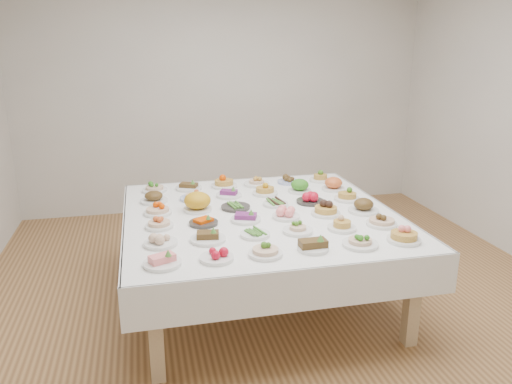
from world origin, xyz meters
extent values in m
plane|color=#A37644|center=(0.00, 0.00, 0.00)|extent=(5.00, 5.00, 0.00)
cube|color=silver|center=(0.00, 2.50, 1.40)|extent=(5.00, 0.02, 2.80)
cube|color=white|center=(-0.16, 0.00, 0.72)|extent=(2.10, 2.10, 0.06)
cube|color=white|center=(-0.16, 1.04, 0.61)|extent=(2.12, 0.02, 0.28)
cube|color=white|center=(-0.16, -1.05, 0.61)|extent=(2.12, 0.02, 0.28)
cube|color=white|center=(0.89, 0.00, 0.61)|extent=(0.01, 2.12, 0.28)
cube|color=white|center=(-1.21, 0.00, 0.61)|extent=(0.02, 2.12, 0.28)
cube|color=#CFB285|center=(-1.03, -0.87, 0.34)|extent=(0.09, 0.09, 0.69)
cube|color=#CFB285|center=(0.71, -0.87, 0.34)|extent=(0.09, 0.09, 0.69)
cube|color=#CFB285|center=(-1.03, 0.86, 0.34)|extent=(0.09, 0.09, 0.69)
cube|color=#CFB285|center=(0.71, 0.86, 0.34)|extent=(0.09, 0.09, 0.69)
cylinder|color=silver|center=(-0.96, -0.81, 0.76)|extent=(0.23, 0.23, 0.02)
cylinder|color=silver|center=(-0.63, -0.81, 0.76)|extent=(0.21, 0.21, 0.02)
cylinder|color=silver|center=(-0.32, -0.81, 0.76)|extent=(0.21, 0.21, 0.02)
cylinder|color=silver|center=(0.00, -0.80, 0.76)|extent=(0.20, 0.20, 0.02)
cylinder|color=silver|center=(0.32, -0.80, 0.76)|extent=(0.24, 0.24, 0.02)
cylinder|color=silver|center=(0.64, -0.80, 0.76)|extent=(0.22, 0.22, 0.02)
cylinder|color=silver|center=(-0.96, -0.49, 0.76)|extent=(0.22, 0.22, 0.02)
cylinder|color=silver|center=(-0.64, -0.49, 0.76)|extent=(0.24, 0.24, 0.02)
cylinder|color=silver|center=(-0.31, -0.47, 0.76)|extent=(0.20, 0.20, 0.02)
cylinder|color=silver|center=(0.00, -0.47, 0.76)|extent=(0.21, 0.21, 0.02)
cylinder|color=silver|center=(0.32, -0.49, 0.76)|extent=(0.20, 0.20, 0.02)
cylinder|color=silver|center=(0.64, -0.48, 0.76)|extent=(0.22, 0.22, 0.02)
cylinder|color=silver|center=(-0.95, -0.16, 0.76)|extent=(0.20, 0.20, 0.02)
cylinder|color=#2E2B29|center=(-0.63, -0.16, 0.76)|extent=(0.21, 0.21, 0.02)
cylinder|color=silver|center=(-0.31, -0.16, 0.76)|extent=(0.22, 0.22, 0.02)
cylinder|color=silver|center=(0.00, -0.16, 0.76)|extent=(0.21, 0.21, 0.02)
cylinder|color=silver|center=(0.32, -0.16, 0.76)|extent=(0.22, 0.22, 0.02)
cylinder|color=silver|center=(0.64, -0.17, 0.76)|extent=(0.24, 0.24, 0.02)
cylinder|color=silver|center=(-0.95, 0.15, 0.76)|extent=(0.22, 0.22, 0.02)
cylinder|color=silver|center=(-0.64, 0.16, 0.76)|extent=(0.22, 0.22, 0.02)
cylinder|color=#2E2B29|center=(-0.33, 0.15, 0.76)|extent=(0.23, 0.23, 0.02)
cylinder|color=silver|center=(0.01, 0.16, 0.76)|extent=(0.20, 0.20, 0.02)
cylinder|color=#2E2B29|center=(0.31, 0.16, 0.76)|extent=(0.23, 0.23, 0.02)
cylinder|color=silver|center=(0.64, 0.15, 0.76)|extent=(0.22, 0.22, 0.02)
cylinder|color=silver|center=(-0.97, 0.47, 0.76)|extent=(0.23, 0.23, 0.02)
cylinder|color=#4C66B2|center=(-0.63, 0.47, 0.76)|extent=(0.24, 0.24, 0.02)
cylinder|color=silver|center=(-0.33, 0.48, 0.76)|extent=(0.22, 0.22, 0.02)
cylinder|color=silver|center=(0.00, 0.48, 0.76)|extent=(0.22, 0.22, 0.02)
cylinder|color=silver|center=(0.32, 0.48, 0.76)|extent=(0.20, 0.20, 0.02)
cylinder|color=silver|center=(0.64, 0.47, 0.76)|extent=(0.20, 0.20, 0.02)
cylinder|color=silver|center=(-0.95, 0.79, 0.76)|extent=(0.22, 0.22, 0.02)
cylinder|color=silver|center=(-0.65, 0.79, 0.76)|extent=(0.24, 0.24, 0.02)
cylinder|color=silver|center=(-0.32, 0.80, 0.76)|extent=(0.24, 0.24, 0.02)
cylinder|color=silver|center=(-0.01, 0.78, 0.76)|extent=(0.24, 0.24, 0.02)
cylinder|color=#4C66B2|center=(0.31, 0.79, 0.76)|extent=(0.21, 0.21, 0.02)
cylinder|color=silver|center=(0.63, 0.79, 0.76)|extent=(0.21, 0.21, 0.02)
camera|label=1|loc=(-1.04, -3.62, 2.04)|focal=35.00mm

